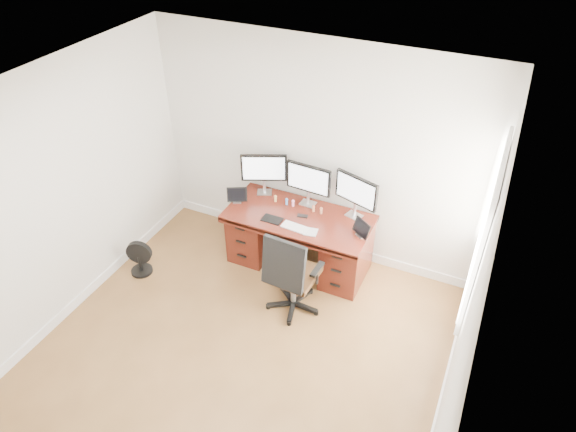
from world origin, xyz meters
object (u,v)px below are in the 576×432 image
at_px(desk, 299,238).
at_px(office_chair, 291,286).
at_px(keyboard, 295,227).
at_px(floor_fan, 139,258).
at_px(monitor_center, 309,180).

height_order(desk, office_chair, office_chair).
xyz_separation_m(desk, keyboard, (0.05, -0.25, 0.36)).
bearing_deg(office_chair, floor_fan, -170.64).
height_order(floor_fan, monitor_center, monitor_center).
bearing_deg(floor_fan, desk, 11.94).
xyz_separation_m(desk, office_chair, (0.23, -0.75, -0.05)).
bearing_deg(keyboard, desk, 106.05).
distance_m(floor_fan, keyboard, 1.94).
relative_size(office_chair, monitor_center, 1.96).
height_order(floor_fan, keyboard, keyboard).
height_order(office_chair, keyboard, office_chair).
height_order(desk, monitor_center, monitor_center).
bearing_deg(monitor_center, keyboard, -80.26).
xyz_separation_m(office_chair, floor_fan, (-1.91, -0.21, -0.14)).
relative_size(floor_fan, monitor_center, 0.81).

